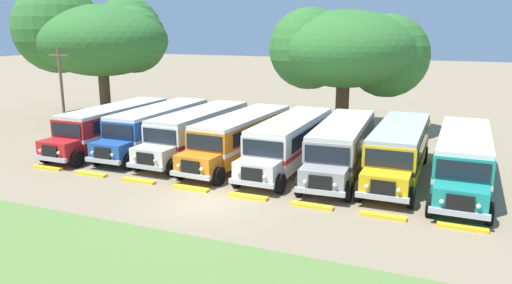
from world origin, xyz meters
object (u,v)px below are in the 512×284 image
parked_bus_slot_6 (399,148)px  parked_bus_slot_4 (290,140)px  parked_bus_slot_7 (463,157)px  parked_bus_slot_5 (342,144)px  parked_bus_slot_2 (199,130)px  secondary_tree (98,36)px  parked_bus_slot_0 (113,125)px  broad_shade_tree (347,51)px  utility_pole (62,91)px  parked_bus_slot_1 (158,126)px  parked_bus_slot_3 (241,135)px

parked_bus_slot_6 → parked_bus_slot_4: bearing=-85.9°
parked_bus_slot_4 → parked_bus_slot_7: 9.48m
parked_bus_slot_5 → parked_bus_slot_2: bearing=-95.2°
parked_bus_slot_5 → secondary_tree: secondary_tree is taller
parked_bus_slot_0 → parked_bus_slot_6: bearing=92.3°
parked_bus_slot_5 → broad_shade_tree: broad_shade_tree is taller
parked_bus_slot_4 → parked_bus_slot_7: same height
utility_pole → parked_bus_slot_7: bearing=-0.6°
parked_bus_slot_7 → utility_pole: 26.86m
parked_bus_slot_6 → utility_pole: size_ratio=1.60×
parked_bus_slot_1 → utility_pole: bearing=-87.1°
parked_bus_slot_4 → parked_bus_slot_5: same height
parked_bus_slot_3 → parked_bus_slot_7: 12.65m
parked_bus_slot_0 → parked_bus_slot_3: size_ratio=0.99×
parked_bus_slot_7 → broad_shade_tree: 15.10m
parked_bus_slot_5 → parked_bus_slot_7: bearing=83.6°
parked_bus_slot_0 → utility_pole: utility_pole is taller
parked_bus_slot_4 → parked_bus_slot_6: same height
parked_bus_slot_7 → utility_pole: (-26.78, 0.29, 2.04)m
parked_bus_slot_7 → parked_bus_slot_2: bearing=-91.9°
parked_bus_slot_4 → parked_bus_slot_5: 3.08m
parked_bus_slot_3 → secondary_tree: (-18.47, 9.27, 5.73)m
parked_bus_slot_2 → broad_shade_tree: broad_shade_tree is taller
parked_bus_slot_4 → utility_pole: (-17.31, -0.02, 2.04)m
parked_bus_slot_1 → parked_bus_slot_3: (6.41, -0.50, 0.00)m
broad_shade_tree → secondary_tree: 22.53m
parked_bus_slot_1 → parked_bus_slot_6: (15.79, -0.04, 0.00)m
broad_shade_tree → parked_bus_slot_3: bearing=-109.6°
utility_pole → parked_bus_slot_6: bearing=1.1°
parked_bus_slot_1 → parked_bus_slot_4: bearing=86.6°
parked_bus_slot_1 → parked_bus_slot_7: bearing=87.0°
utility_pole → parked_bus_slot_4: bearing=0.1°
parked_bus_slot_4 → secondary_tree: bearing=-112.7°
parked_bus_slot_3 → parked_bus_slot_4: same height
parked_bus_slot_2 → utility_pole: utility_pole is taller
parked_bus_slot_5 → parked_bus_slot_0: bearing=-91.7°
parked_bus_slot_1 → broad_shade_tree: 15.58m
parked_bus_slot_7 → broad_shade_tree: size_ratio=0.91×
parked_bus_slot_4 → broad_shade_tree: broad_shade_tree is taller
parked_bus_slot_0 → parked_bus_slot_1: size_ratio=1.00×
parked_bus_slot_2 → parked_bus_slot_6: size_ratio=1.00×
parked_bus_slot_1 → broad_shade_tree: bearing=135.0°
parked_bus_slot_1 → secondary_tree: (-12.06, 8.77, 5.73)m
parked_bus_slot_6 → parked_bus_slot_0: bearing=-87.5°
parked_bus_slot_5 → broad_shade_tree: bearing=-171.4°
parked_bus_slot_3 → parked_bus_slot_6: bearing=95.8°
parked_bus_slot_1 → parked_bus_slot_5: 12.68m
parked_bus_slot_3 → parked_bus_slot_5: size_ratio=1.00×
parked_bus_slot_6 → secondary_tree: size_ratio=0.78×
parked_bus_slot_0 → parked_bus_slot_2: same height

